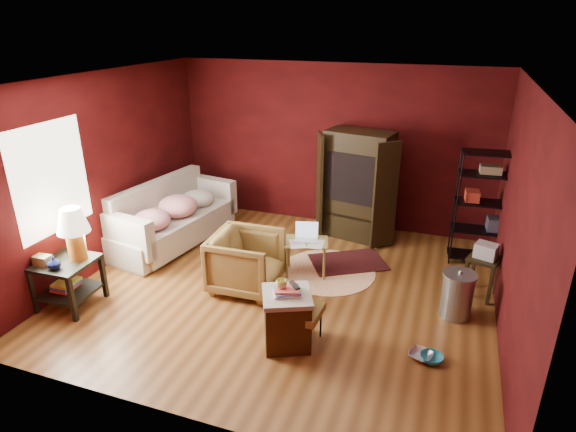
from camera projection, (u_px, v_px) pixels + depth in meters
name	position (u px, v px, depth m)	size (l,w,h in m)	color
room	(279.00, 193.00, 6.13)	(5.54, 5.04, 2.84)	brown
sofa	(172.00, 218.00, 7.83)	(2.26, 0.66, 0.88)	#A69D8F
armchair	(246.00, 259.00, 6.50)	(0.87, 0.81, 0.89)	black
pet_bowl_steel	(422.00, 348.00, 5.25)	(0.25, 0.06, 0.25)	silver
pet_bowl_turquoise	(432.00, 352.00, 5.20)	(0.25, 0.08, 0.25)	teal
vase	(54.00, 263.00, 5.83)	(0.16, 0.17, 0.16)	#0E1646
mug	(281.00, 283.00, 5.25)	(0.12, 0.10, 0.12)	#D6D068
side_table	(70.00, 248.00, 6.02)	(0.69, 0.69, 1.32)	black
sofa_cushions	(173.00, 217.00, 7.84)	(1.23, 2.35, 0.94)	#A69D8F
hamper	(287.00, 318.00, 5.41)	(0.71, 0.71, 0.75)	#482610
footstool	(301.00, 313.00, 5.41)	(0.47, 0.47, 0.46)	black
rug_round	(327.00, 271.00, 7.09)	(1.82, 1.82, 0.01)	white
rug_oriental	(348.00, 262.00, 7.34)	(1.32, 1.19, 0.01)	#511517
laptop_desk	(306.00, 244.00, 6.87)	(0.70, 0.60, 0.75)	olive
tv_armoire	(357.00, 184.00, 7.89)	(1.40, 0.92, 1.81)	black
wire_shelving	(486.00, 204.00, 7.02)	(0.87, 0.44, 1.73)	black
small_stand	(485.00, 257.00, 6.27)	(0.49, 0.49, 0.77)	black
trash_can	(457.00, 295.00, 5.93)	(0.41, 0.41, 0.64)	#989D9F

